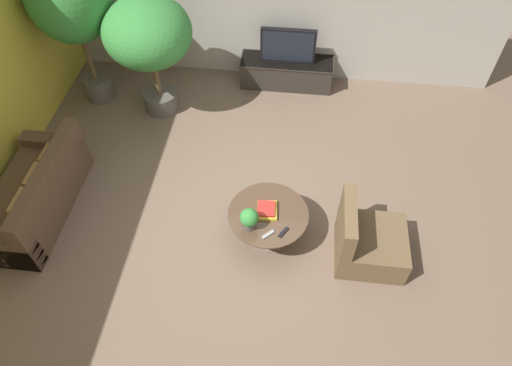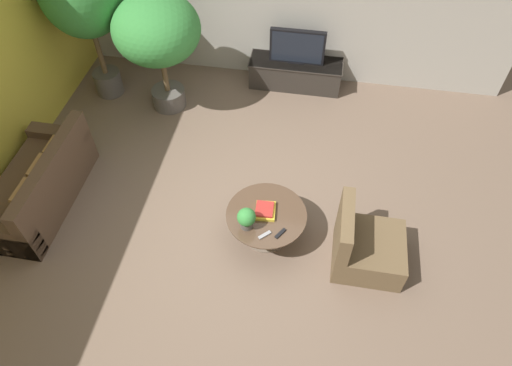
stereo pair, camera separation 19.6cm
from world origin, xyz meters
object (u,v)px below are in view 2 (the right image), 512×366
Objects in this scene: couch_by_wall at (39,186)px; armchair_wicker at (364,247)px; media_console at (295,73)px; potted_palm_corner at (157,33)px; television at (297,47)px; potted_plant_tabletop at (246,218)px; coffee_table at (266,221)px.

armchair_wicker is at bearing 87.15° from couch_by_wall.
potted_palm_corner is at bearing -156.18° from media_console.
television reaches higher than potted_plant_tabletop.
coffee_table is 3.09m from potted_palm_corner.
media_console is 4.24m from couch_by_wall.
television is 0.48× the size of couch_by_wall.
television is 0.90× the size of coffee_table.
couch_by_wall is 4.16m from armchair_wicker.
coffee_table is (-0.01, -3.07, -0.42)m from television.
couch_by_wall is at bearing 87.15° from armchair_wicker.
potted_plant_tabletop is at bearing -133.90° from coffee_table.
couch_by_wall is 2.80m from potted_plant_tabletop.
television is at bearing 89.88° from coffee_table.
media_console is 3.43m from armchair_wicker.
media_console is 3.31m from potted_plant_tabletop.
coffee_table is at bearing -49.39° from potted_palm_corner.
media_console is 3.07m from coffee_table.
couch_by_wall is at bearing 178.91° from coffee_table.
armchair_wicker reaches higher than couch_by_wall.
couch_by_wall reaches higher than media_console.
media_console is 0.84× the size of couch_by_wall.
potted_plant_tabletop is (2.77, -0.26, 0.31)m from couch_by_wall.
armchair_wicker is at bearing 2.39° from potted_plant_tabletop.
couch_by_wall reaches higher than potted_plant_tabletop.
potted_palm_corner reaches higher than television.
media_console is at bearing 23.82° from potted_palm_corner.
couch_by_wall is 2.09× the size of armchair_wicker.
television is 3.46m from armchair_wicker.
coffee_table is at bearing -90.12° from media_console.
media_console is at bearing 20.03° from armchair_wicker.
potted_palm_corner is at bearing 153.93° from couch_by_wall.
potted_palm_corner reaches higher than media_console.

